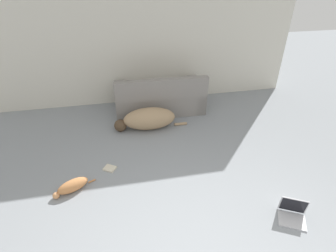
{
  "coord_description": "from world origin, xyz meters",
  "views": [
    {
      "loc": [
        -0.64,
        -1.22,
        2.68
      ],
      "look_at": [
        0.07,
        2.29,
        0.46
      ],
      "focal_mm": 28.0,
      "sensor_mm": 36.0,
      "label": 1
    }
  ],
  "objects_px": {
    "dog": "(148,119)",
    "laptop_open": "(293,211)",
    "book_cream": "(110,168)",
    "cat": "(72,186)",
    "couch": "(160,99)"
  },
  "relations": [
    {
      "from": "laptop_open",
      "to": "dog",
      "type": "bearing_deg",
      "value": 149.8
    },
    {
      "from": "cat",
      "to": "laptop_open",
      "type": "distance_m",
      "value": 2.89
    },
    {
      "from": "couch",
      "to": "cat",
      "type": "bearing_deg",
      "value": 53.51
    },
    {
      "from": "cat",
      "to": "dog",
      "type": "bearing_deg",
      "value": -158.12
    },
    {
      "from": "couch",
      "to": "laptop_open",
      "type": "distance_m",
      "value": 3.28
    },
    {
      "from": "cat",
      "to": "book_cream",
      "type": "xyz_separation_m",
      "value": [
        0.51,
        0.35,
        -0.07
      ]
    },
    {
      "from": "laptop_open",
      "to": "book_cream",
      "type": "height_order",
      "value": "laptop_open"
    },
    {
      "from": "laptop_open",
      "to": "cat",
      "type": "bearing_deg",
      "value": -171.86
    },
    {
      "from": "dog",
      "to": "laptop_open",
      "type": "relative_size",
      "value": 3.38
    },
    {
      "from": "dog",
      "to": "book_cream",
      "type": "height_order",
      "value": "dog"
    },
    {
      "from": "dog",
      "to": "laptop_open",
      "type": "xyz_separation_m",
      "value": [
        1.47,
        -2.4,
        -0.12
      ]
    },
    {
      "from": "laptop_open",
      "to": "book_cream",
      "type": "xyz_separation_m",
      "value": [
        -2.21,
        1.35,
        -0.07
      ]
    },
    {
      "from": "dog",
      "to": "cat",
      "type": "height_order",
      "value": "dog"
    },
    {
      "from": "couch",
      "to": "book_cream",
      "type": "distance_m",
      "value": 2.06
    },
    {
      "from": "dog",
      "to": "laptop_open",
      "type": "distance_m",
      "value": 2.82
    }
  ]
}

